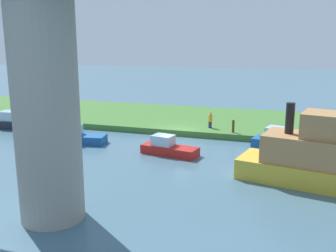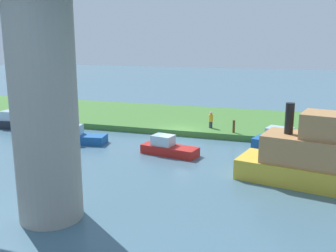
{
  "view_description": "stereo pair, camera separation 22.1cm",
  "coord_description": "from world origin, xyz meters",
  "px_view_note": "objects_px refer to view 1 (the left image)",
  "views": [
    {
      "loc": [
        -8.64,
        29.68,
        7.82
      ],
      "look_at": [
        -0.75,
        5.0,
        2.0
      ],
      "focal_mm": 41.14,
      "sensor_mm": 36.0,
      "label": 1
    },
    {
      "loc": [
        -8.85,
        29.62,
        7.82
      ],
      "look_at": [
        -0.75,
        5.0,
        2.0
      ],
      "focal_mm": 41.14,
      "sensor_mm": 36.0,
      "label": 2
    }
  ],
  "objects_px": {
    "person_on_bank": "(210,120)",
    "houseboat_blue": "(285,143)",
    "skiff_small": "(15,122)",
    "motorboat_white": "(77,137)",
    "mooring_post": "(233,126)",
    "motorboat_red": "(168,148)",
    "riverboat_paddlewheel": "(326,157)",
    "bridge_pylon": "(46,109)"
  },
  "relations": [
    {
      "from": "motorboat_white",
      "to": "houseboat_blue",
      "type": "distance_m",
      "value": 15.67
    },
    {
      "from": "houseboat_blue",
      "to": "skiff_small",
      "type": "height_order",
      "value": "houseboat_blue"
    },
    {
      "from": "motorboat_red",
      "to": "skiff_small",
      "type": "distance_m",
      "value": 16.02
    },
    {
      "from": "person_on_bank",
      "to": "motorboat_white",
      "type": "bearing_deg",
      "value": 33.96
    },
    {
      "from": "person_on_bank",
      "to": "motorboat_white",
      "type": "height_order",
      "value": "person_on_bank"
    },
    {
      "from": "riverboat_paddlewheel",
      "to": "houseboat_blue",
      "type": "relative_size",
      "value": 1.75
    },
    {
      "from": "riverboat_paddlewheel",
      "to": "motorboat_red",
      "type": "xyz_separation_m",
      "value": [
        9.93,
        -3.05,
        -1.17
      ]
    },
    {
      "from": "person_on_bank",
      "to": "motorboat_white",
      "type": "xyz_separation_m",
      "value": [
        9.2,
        6.2,
        -0.7
      ]
    },
    {
      "from": "bridge_pylon",
      "to": "mooring_post",
      "type": "bearing_deg",
      "value": -108.53
    },
    {
      "from": "houseboat_blue",
      "to": "skiff_small",
      "type": "distance_m",
      "value": 23.39
    },
    {
      "from": "houseboat_blue",
      "to": "mooring_post",
      "type": "bearing_deg",
      "value": -29.65
    },
    {
      "from": "skiff_small",
      "to": "motorboat_white",
      "type": "bearing_deg",
      "value": 160.48
    },
    {
      "from": "mooring_post",
      "to": "skiff_small",
      "type": "relative_size",
      "value": 0.22
    },
    {
      "from": "person_on_bank",
      "to": "mooring_post",
      "type": "bearing_deg",
      "value": 152.21
    },
    {
      "from": "bridge_pylon",
      "to": "mooring_post",
      "type": "relative_size",
      "value": 9.7
    },
    {
      "from": "motorboat_white",
      "to": "skiff_small",
      "type": "height_order",
      "value": "skiff_small"
    },
    {
      "from": "riverboat_paddlewheel",
      "to": "skiff_small",
      "type": "bearing_deg",
      "value": -14.44
    },
    {
      "from": "motorboat_white",
      "to": "mooring_post",
      "type": "bearing_deg",
      "value": -155.82
    },
    {
      "from": "person_on_bank",
      "to": "houseboat_blue",
      "type": "height_order",
      "value": "person_on_bank"
    },
    {
      "from": "houseboat_blue",
      "to": "skiff_small",
      "type": "bearing_deg",
      "value": -0.2
    },
    {
      "from": "motorboat_red",
      "to": "skiff_small",
      "type": "bearing_deg",
      "value": -12.74
    },
    {
      "from": "motorboat_white",
      "to": "houseboat_blue",
      "type": "xyz_separation_m",
      "value": [
        -15.43,
        -2.74,
        0.08
      ]
    },
    {
      "from": "bridge_pylon",
      "to": "mooring_post",
      "type": "height_order",
      "value": "bridge_pylon"
    },
    {
      "from": "bridge_pylon",
      "to": "person_on_bank",
      "type": "height_order",
      "value": "bridge_pylon"
    },
    {
      "from": "person_on_bank",
      "to": "skiff_small",
      "type": "relative_size",
      "value": 0.29
    },
    {
      "from": "riverboat_paddlewheel",
      "to": "person_on_bank",
      "type": "bearing_deg",
      "value": -49.88
    },
    {
      "from": "motorboat_white",
      "to": "person_on_bank",
      "type": "bearing_deg",
      "value": -146.04
    },
    {
      "from": "bridge_pylon",
      "to": "houseboat_blue",
      "type": "relative_size",
      "value": 1.91
    },
    {
      "from": "houseboat_blue",
      "to": "skiff_small",
      "type": "xyz_separation_m",
      "value": [
        23.39,
        -0.08,
        -0.03
      ]
    },
    {
      "from": "bridge_pylon",
      "to": "motorboat_white",
      "type": "height_order",
      "value": "bridge_pylon"
    },
    {
      "from": "bridge_pylon",
      "to": "person_on_bank",
      "type": "xyz_separation_m",
      "value": [
        -3.48,
        -17.8,
        -3.77
      ]
    },
    {
      "from": "person_on_bank",
      "to": "motorboat_white",
      "type": "distance_m",
      "value": 11.12
    },
    {
      "from": "person_on_bank",
      "to": "skiff_small",
      "type": "height_order",
      "value": "person_on_bank"
    },
    {
      "from": "motorboat_red",
      "to": "person_on_bank",
      "type": "bearing_deg",
      "value": -102.57
    },
    {
      "from": "motorboat_red",
      "to": "skiff_small",
      "type": "height_order",
      "value": "skiff_small"
    },
    {
      "from": "bridge_pylon",
      "to": "motorboat_white",
      "type": "bearing_deg",
      "value": -63.73
    },
    {
      "from": "bridge_pylon",
      "to": "skiff_small",
      "type": "relative_size",
      "value": 2.09
    },
    {
      "from": "riverboat_paddlewheel",
      "to": "motorboat_white",
      "type": "xyz_separation_m",
      "value": [
        17.59,
        -3.76,
        -1.14
      ]
    },
    {
      "from": "riverboat_paddlewheel",
      "to": "motorboat_red",
      "type": "relative_size",
      "value": 2.18
    },
    {
      "from": "mooring_post",
      "to": "motorboat_red",
      "type": "height_order",
      "value": "mooring_post"
    },
    {
      "from": "mooring_post",
      "to": "motorboat_white",
      "type": "relative_size",
      "value": 0.23
    },
    {
      "from": "motorboat_white",
      "to": "motorboat_red",
      "type": "relative_size",
      "value": 1.06
    }
  ]
}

